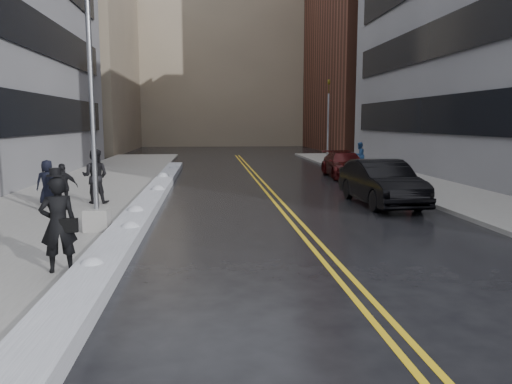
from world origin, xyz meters
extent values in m
plane|color=black|center=(0.00, 0.00, 0.00)|extent=(160.00, 160.00, 0.00)
cube|color=gray|center=(-5.75, 10.00, 0.07)|extent=(5.50, 50.00, 0.15)
cube|color=gray|center=(10.00, 10.00, 0.07)|extent=(4.00, 50.00, 0.15)
cube|color=gold|center=(2.35, 10.00, 0.00)|extent=(0.12, 50.00, 0.01)
cube|color=gold|center=(2.65, 10.00, 0.00)|extent=(0.12, 50.00, 0.01)
cube|color=silver|center=(-2.45, 8.00, 0.17)|extent=(0.90, 30.00, 0.34)
cube|color=gray|center=(-15.50, 44.00, 9.00)|extent=(14.00, 22.00, 18.00)
cube|color=#562D21|center=(19.00, 42.00, 14.00)|extent=(14.00, 20.00, 28.00)
cube|color=gray|center=(2.00, 60.00, 11.00)|extent=(36.00, 16.00, 22.00)
cube|color=gray|center=(-3.30, 2.00, 0.45)|extent=(0.65, 0.65, 0.60)
cylinder|color=gray|center=(-3.30, 2.00, 4.25)|extent=(0.14, 0.14, 7.00)
cylinder|color=maroon|center=(9.00, 10.00, 0.45)|extent=(0.24, 0.24, 0.60)
sphere|color=maroon|center=(9.00, 10.00, 0.75)|extent=(0.26, 0.26, 0.26)
cylinder|color=maroon|center=(9.00, 10.00, 0.50)|extent=(0.25, 0.10, 0.10)
cylinder|color=gray|center=(8.50, 24.00, 2.65)|extent=(0.14, 0.14, 5.00)
imported|color=#594C0C|center=(8.50, 24.00, 5.65)|extent=(0.16, 0.20, 1.00)
imported|color=black|center=(-3.20, -1.87, 1.11)|extent=(0.81, 0.66, 1.93)
imported|color=black|center=(-4.36, 6.79, 1.15)|extent=(1.04, 0.85, 2.00)
imported|color=black|center=(-5.99, 6.58, 0.97)|extent=(0.90, 0.69, 1.63)
imported|color=black|center=(-5.12, 5.40, 0.94)|extent=(1.01, 0.69, 1.59)
imported|color=navy|center=(9.60, 19.77, 0.98)|extent=(1.03, 0.99, 1.67)
imported|color=black|center=(6.31, 6.27, 0.85)|extent=(2.00, 5.22, 1.70)
imported|color=#3A0909|center=(7.50, 15.72, 0.72)|extent=(2.23, 5.07, 1.45)
camera|label=1|loc=(-0.21, -11.91, 3.13)|focal=35.00mm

